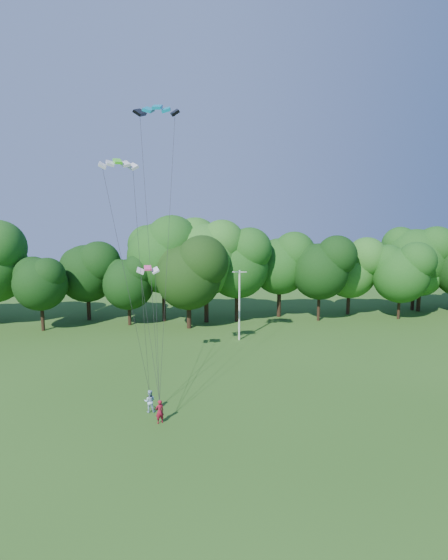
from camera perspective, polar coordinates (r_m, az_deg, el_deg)
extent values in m
plane|color=#285216|center=(22.15, -0.81, -28.83)|extent=(160.00, 160.00, 0.00)
cylinder|color=silver|center=(46.47, 2.02, -3.33)|extent=(0.19, 0.19, 7.56)
cube|color=silver|center=(45.85, 2.04, 1.06)|extent=(1.50, 0.33, 0.08)
imported|color=maroon|center=(29.78, -8.40, -16.63)|extent=(0.68, 0.58, 1.58)
imported|color=#9EBEDB|center=(31.35, -9.68, -15.34)|extent=(0.80, 0.65, 1.56)
cube|color=#057FA3|center=(33.91, -8.71, 21.43)|extent=(3.28, 1.76, 0.64)
cube|color=#44DD21|center=(32.07, -13.73, 14.82)|extent=(2.80, 1.77, 0.51)
cube|color=#E94080|center=(36.87, -9.93, 1.55)|extent=(1.90, 1.05, 0.38)
cylinder|color=#312313|center=(51.64, -4.61, -4.03)|extent=(0.43, 0.43, 4.22)
ellipsoid|color=black|center=(50.70, -4.69, 2.11)|extent=(8.44, 8.44, 9.20)
cylinder|color=#331E14|center=(66.18, 24.07, -2.40)|extent=(0.42, 0.42, 3.16)
ellipsoid|color=#24651E|center=(65.56, 24.30, 1.17)|extent=(6.31, 6.31, 6.89)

